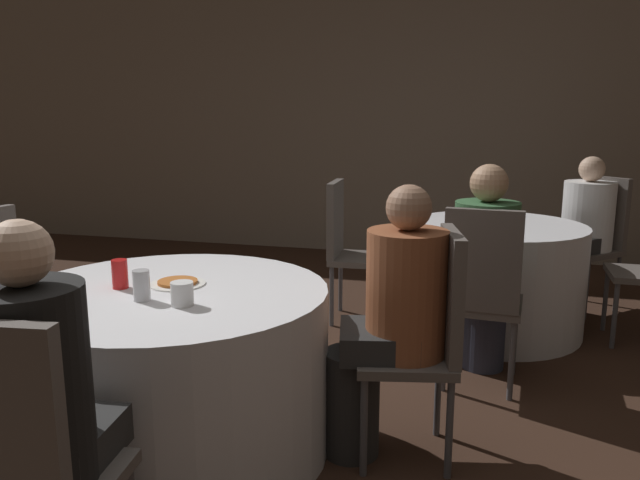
# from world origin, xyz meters

# --- Properties ---
(ground_plane) EXTENTS (16.00, 16.00, 0.00)m
(ground_plane) POSITION_xyz_m (0.00, 0.00, 0.00)
(ground_plane) COLOR #382319
(wall_back) EXTENTS (16.00, 0.06, 2.80)m
(wall_back) POSITION_xyz_m (0.00, 4.19, 1.40)
(wall_back) COLOR gray
(wall_back) RESTS_ON ground_plane
(table_near) EXTENTS (1.32, 1.32, 0.72)m
(table_near) POSITION_xyz_m (-0.21, 0.10, 0.36)
(table_near) COLOR silver
(table_near) RESTS_ON ground_plane
(table_far) EXTENTS (1.16, 1.16, 0.72)m
(table_far) POSITION_xyz_m (1.12, 2.04, 0.36)
(table_far) COLOR silver
(table_far) RESTS_ON ground_plane
(chair_near_east) EXTENTS (0.48, 0.47, 0.98)m
(chair_near_east) POSITION_xyz_m (0.84, 0.32, 0.58)
(chair_near_east) COLOR #59514C
(chair_near_east) RESTS_ON ground_plane
(chair_near_south) EXTENTS (0.45, 0.45, 0.98)m
(chair_near_south) POSITION_xyz_m (-0.08, -0.97, 0.58)
(chair_near_south) COLOR #59514C
(chair_near_south) RESTS_ON ground_plane
(chair_far_west) EXTENTS (0.42, 0.42, 0.98)m
(chair_far_west) POSITION_xyz_m (0.12, 1.99, 0.58)
(chair_far_west) COLOR #59514C
(chair_far_west) RESTS_ON ground_plane
(chair_far_south) EXTENTS (0.43, 0.43, 0.98)m
(chair_far_south) POSITION_xyz_m (1.05, 1.04, 0.58)
(chair_far_south) COLOR #59514C
(chair_far_south) RESTS_ON ground_plane
(chair_far_northeast) EXTENTS (0.57, 0.57, 0.98)m
(chair_far_northeast) POSITION_xyz_m (1.84, 2.73, 0.58)
(chair_far_northeast) COLOR #59514C
(chair_far_northeast) RESTS_ON ground_plane
(person_floral_shirt) EXTENTS (0.50, 0.38, 1.17)m
(person_floral_shirt) POSITION_xyz_m (0.68, 0.29, 0.59)
(person_floral_shirt) COLOR #282828
(person_floral_shirt) RESTS_ON ground_plane
(person_white_shirt) EXTENTS (0.49, 0.49, 1.14)m
(person_white_shirt) POSITION_xyz_m (1.72, 2.62, 0.59)
(person_white_shirt) COLOR #282828
(person_white_shirt) RESTS_ON ground_plane
(person_green_jacket) EXTENTS (0.34, 0.51, 1.19)m
(person_green_jacket) POSITION_xyz_m (1.06, 1.21, 0.60)
(person_green_jacket) COLOR #33384C
(person_green_jacket) RESTS_ON ground_plane
(person_black_shirt) EXTENTS (0.33, 0.49, 1.19)m
(person_black_shirt) POSITION_xyz_m (-0.10, -0.80, 0.59)
(person_black_shirt) COLOR #282828
(person_black_shirt) RESTS_ON ground_plane
(pizza_plate_near) EXTENTS (0.24, 0.24, 0.02)m
(pizza_plate_near) POSITION_xyz_m (-0.22, 0.18, 0.73)
(pizza_plate_near) COLOR white
(pizza_plate_near) RESTS_ON table_near
(soda_can_red) EXTENTS (0.07, 0.07, 0.12)m
(soda_can_red) POSITION_xyz_m (-0.42, 0.07, 0.78)
(soda_can_red) COLOR red
(soda_can_red) RESTS_ON table_near
(soda_can_silver) EXTENTS (0.07, 0.07, 0.12)m
(soda_can_silver) POSITION_xyz_m (-0.25, -0.07, 0.78)
(soda_can_silver) COLOR silver
(soda_can_silver) RESTS_ON table_near
(cup_near) EXTENTS (0.09, 0.09, 0.09)m
(cup_near) POSITION_xyz_m (-0.06, -0.09, 0.77)
(cup_near) COLOR white
(cup_near) RESTS_ON table_near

